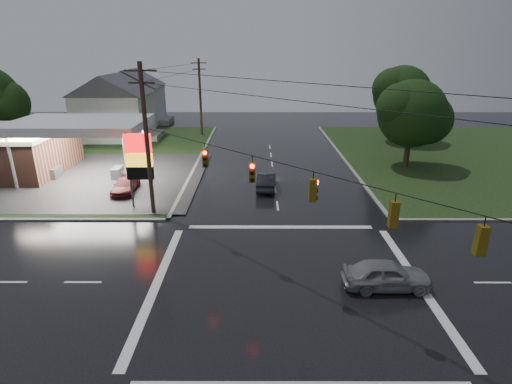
{
  "coord_description": "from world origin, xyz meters",
  "views": [
    {
      "loc": [
        -1.66,
        -18.44,
        11.86
      ],
      "look_at": [
        -1.71,
        5.96,
        3.0
      ],
      "focal_mm": 28.0,
      "sensor_mm": 36.0,
      "label": 1
    }
  ],
  "objects_px": {
    "house_far": "(133,96)",
    "tree_ne_near": "(414,114)",
    "pylon_sign": "(139,159)",
    "utility_pole_n": "(200,96)",
    "tree_ne_far": "(403,94)",
    "car_crossing": "(387,275)",
    "gas_station": "(12,148)",
    "utility_pole_nw": "(147,139)",
    "house_near": "(114,106)",
    "car_north": "(266,180)",
    "car_pump": "(126,185)"
  },
  "relations": [
    {
      "from": "house_far",
      "to": "tree_ne_near",
      "type": "distance_m",
      "value": 44.5
    },
    {
      "from": "pylon_sign",
      "to": "utility_pole_n",
      "type": "height_order",
      "value": "utility_pole_n"
    },
    {
      "from": "utility_pole_n",
      "to": "tree_ne_far",
      "type": "xyz_separation_m",
      "value": [
        26.65,
        -4.01,
        0.71
      ]
    },
    {
      "from": "tree_ne_near",
      "to": "car_crossing",
      "type": "distance_m",
      "value": 24.68
    },
    {
      "from": "tree_ne_near",
      "to": "car_crossing",
      "type": "relative_size",
      "value": 2.0
    },
    {
      "from": "gas_station",
      "to": "utility_pole_nw",
      "type": "distance_m",
      "value": 19.38
    },
    {
      "from": "house_near",
      "to": "car_north",
      "type": "distance_m",
      "value": 29.2
    },
    {
      "from": "utility_pole_nw",
      "to": "house_near",
      "type": "bearing_deg",
      "value": 113.37
    },
    {
      "from": "house_far",
      "to": "tree_ne_far",
      "type": "distance_m",
      "value": 41.57
    },
    {
      "from": "gas_station",
      "to": "house_far",
      "type": "bearing_deg",
      "value": 82.5
    },
    {
      "from": "car_north",
      "to": "car_pump",
      "type": "distance_m",
      "value": 12.26
    },
    {
      "from": "utility_pole_nw",
      "to": "tree_ne_near",
      "type": "xyz_separation_m",
      "value": [
        23.64,
        12.49,
        -0.16
      ]
    },
    {
      "from": "car_pump",
      "to": "utility_pole_n",
      "type": "bearing_deg",
      "value": 78.39
    },
    {
      "from": "pylon_sign",
      "to": "utility_pole_n",
      "type": "distance_m",
      "value": 27.56
    },
    {
      "from": "utility_pole_n",
      "to": "house_far",
      "type": "relative_size",
      "value": 0.95
    },
    {
      "from": "tree_ne_far",
      "to": "car_pump",
      "type": "height_order",
      "value": "tree_ne_far"
    },
    {
      "from": "pylon_sign",
      "to": "house_far",
      "type": "bearing_deg",
      "value": 106.98
    },
    {
      "from": "pylon_sign",
      "to": "house_near",
      "type": "xyz_separation_m",
      "value": [
        -10.45,
        25.5,
        0.39
      ]
    },
    {
      "from": "car_north",
      "to": "car_crossing",
      "type": "relative_size",
      "value": 1.01
    },
    {
      "from": "car_crossing",
      "to": "car_pump",
      "type": "height_order",
      "value": "car_crossing"
    },
    {
      "from": "tree_ne_far",
      "to": "house_far",
      "type": "bearing_deg",
      "value": 160.29
    },
    {
      "from": "pylon_sign",
      "to": "utility_pole_nw",
      "type": "bearing_deg",
      "value": -45.0
    },
    {
      "from": "car_north",
      "to": "car_pump",
      "type": "height_order",
      "value": "car_north"
    },
    {
      "from": "tree_ne_far",
      "to": "car_pump",
      "type": "bearing_deg",
      "value": -146.66
    },
    {
      "from": "utility_pole_nw",
      "to": "tree_ne_near",
      "type": "relative_size",
      "value": 1.22
    },
    {
      "from": "tree_ne_near",
      "to": "car_pump",
      "type": "relative_size",
      "value": 2.01
    },
    {
      "from": "pylon_sign",
      "to": "car_north",
      "type": "bearing_deg",
      "value": 25.77
    },
    {
      "from": "tree_ne_near",
      "to": "car_pump",
      "type": "xyz_separation_m",
      "value": [
        -27.16,
        -7.84,
        -4.91
      ]
    },
    {
      "from": "pylon_sign",
      "to": "car_north",
      "type": "height_order",
      "value": "pylon_sign"
    },
    {
      "from": "utility_pole_nw",
      "to": "car_north",
      "type": "bearing_deg",
      "value": 33.15
    },
    {
      "from": "utility_pole_nw",
      "to": "utility_pole_n",
      "type": "height_order",
      "value": "utility_pole_nw"
    },
    {
      "from": "utility_pole_n",
      "to": "house_far",
      "type": "bearing_deg",
      "value": 141.23
    },
    {
      "from": "car_north",
      "to": "pylon_sign",
      "type": "bearing_deg",
      "value": 29.78
    },
    {
      "from": "house_near",
      "to": "pylon_sign",
      "type": "bearing_deg",
      "value": -67.72
    },
    {
      "from": "utility_pole_nw",
      "to": "car_pump",
      "type": "relative_size",
      "value": 2.46
    },
    {
      "from": "tree_ne_far",
      "to": "car_pump",
      "type": "relative_size",
      "value": 2.19
    },
    {
      "from": "utility_pole_n",
      "to": "house_near",
      "type": "bearing_deg",
      "value": -170.09
    },
    {
      "from": "utility_pole_n",
      "to": "car_crossing",
      "type": "xyz_separation_m",
      "value": [
        14.59,
        -38.46,
        -4.7
      ]
    },
    {
      "from": "gas_station",
      "to": "car_north",
      "type": "xyz_separation_m",
      "value": [
        24.88,
        -4.52,
        -1.8
      ]
    },
    {
      "from": "gas_station",
      "to": "car_pump",
      "type": "relative_size",
      "value": 5.86
    },
    {
      "from": "utility_pole_n",
      "to": "car_pump",
      "type": "bearing_deg",
      "value": -98.39
    },
    {
      "from": "utility_pole_nw",
      "to": "house_near",
      "type": "distance_m",
      "value": 28.9
    },
    {
      "from": "pylon_sign",
      "to": "car_pump",
      "type": "bearing_deg",
      "value": 124.57
    },
    {
      "from": "tree_ne_far",
      "to": "car_north",
      "type": "relative_size",
      "value": 2.15
    },
    {
      "from": "tree_ne_far",
      "to": "utility_pole_n",
      "type": "bearing_deg",
      "value": 171.45
    },
    {
      "from": "tree_ne_far",
      "to": "car_crossing",
      "type": "height_order",
      "value": "tree_ne_far"
    },
    {
      "from": "pylon_sign",
      "to": "tree_ne_far",
      "type": "xyz_separation_m",
      "value": [
        27.65,
        23.49,
        2.17
      ]
    },
    {
      "from": "house_far",
      "to": "car_pump",
      "type": "bearing_deg",
      "value": -75.21
    },
    {
      "from": "house_near",
      "to": "car_north",
      "type": "relative_size",
      "value": 2.43
    },
    {
      "from": "house_near",
      "to": "car_crossing",
      "type": "relative_size",
      "value": 2.46
    }
  ]
}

